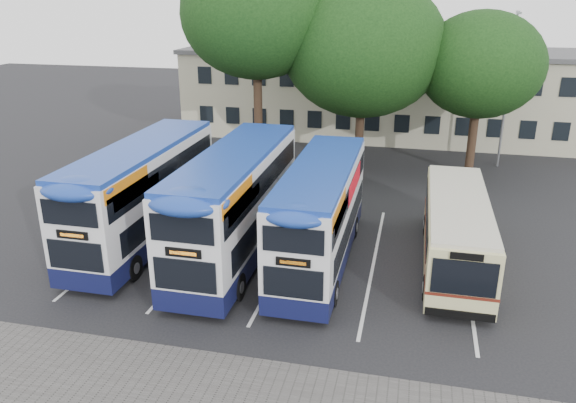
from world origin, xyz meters
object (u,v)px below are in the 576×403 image
Objects in this scene: lamp_post at (508,83)px; bus_single at (456,227)px; tree_left at (256,14)px; bus_dd_right at (321,210)px; bus_dd_left at (144,189)px; bus_dd_mid at (236,200)px; tree_mid at (363,47)px; tree_right at (481,65)px.

lamp_post reaches higher than bus_single.
tree_left is at bearing 135.88° from bus_single.
bus_dd_left is at bearing 177.52° from bus_dd_right.
lamp_post is 17.70m from bus_dd_right.
bus_dd_mid reaches higher than bus_dd_left.
bus_single is at bearing -102.74° from lamp_post.
tree_mid is 15.47m from bus_dd_left.
bus_dd_left is 7.54m from bus_dd_right.
bus_dd_right is at bearing -63.61° from tree_left.
bus_dd_left is 0.98× the size of bus_dd_mid.
bus_dd_left is 1.06× the size of bus_dd_right.
tree_mid is 1.16× the size of bus_dd_right.
tree_left is 1.38× the size of bus_single.
bus_dd_mid is 8.60m from bus_single.
bus_dd_left is 1.12× the size of bus_single.
tree_right reaches higher than bus_dd_right.
bus_dd_left is (-14.03, -12.84, -3.96)m from tree_right.
bus_dd_left is at bearing 174.07° from bus_dd_mid.
tree_mid is at bearing 89.73° from bus_dd_right.
tree_left is 13.72m from bus_dd_mid.
bus_dd_mid is at bearing -127.14° from lamp_post.
bus_dd_right is (5.80, -11.70, -6.72)m from tree_left.
lamp_post is 0.89× the size of bus_dd_left.
tree_left reaches higher than tree_right.
bus_dd_right is (-0.06, -12.92, -4.92)m from tree_mid.
tree_mid is 14.28m from bus_dd_mid.
bus_dd_right is 5.29m from bus_single.
bus_dd_left is (-7.59, -12.60, -4.79)m from tree_mid.
bus_dd_mid reaches higher than bus_single.
tree_mid reaches higher than bus_single.
bus_single is (10.94, -10.61, -7.38)m from tree_left.
tree_right is 15.24m from bus_dd_right.
tree_mid is 1.09× the size of bus_dd_left.
tree_left is 1.24× the size of bus_dd_left.
tree_right is (-1.86, -2.17, 1.20)m from lamp_post.
bus_dd_mid is at bearing -171.95° from bus_single.
bus_single is at bearing 11.99° from bus_dd_right.
lamp_post is 15.03m from bus_single.
bus_dd_right is (-6.50, -13.16, -4.10)m from tree_right.
bus_dd_right is at bearing -118.58° from lamp_post.
tree_mid is at bearing -177.86° from tree_right.
tree_right reaches higher than bus_dd_mid.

